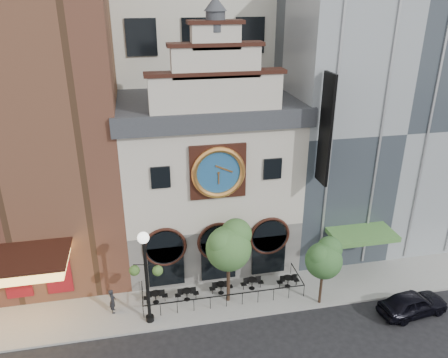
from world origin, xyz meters
TOP-DOWN VIEW (x-y plane):
  - ground at (0.00, 0.00)m, footprint 120.00×120.00m
  - sidewalk at (0.00, 2.50)m, footprint 44.00×5.00m
  - clock_building at (0.00, 7.82)m, footprint 12.60×8.78m
  - theater_building at (-13.00, 9.96)m, footprint 14.00×15.60m
  - retail_building at (12.99, 9.99)m, footprint 14.00×14.40m
  - cafe_railing at (0.00, 2.50)m, footprint 10.60×2.60m
  - bistro_0 at (-4.46, 2.54)m, footprint 1.58×0.68m
  - bistro_1 at (-2.42, 2.39)m, footprint 1.58×0.68m
  - bistro_2 at (-0.07, 2.63)m, footprint 1.58×0.68m
  - bistro_3 at (2.11, 2.69)m, footprint 1.58×0.68m
  - bistro_4 at (4.61, 2.42)m, footprint 1.58×0.68m
  - car_right at (11.52, -1.60)m, footprint 4.73×2.40m
  - pedestrian at (-7.17, 2.16)m, footprint 0.43×0.63m
  - lamppost at (-4.92, 0.86)m, footprint 1.98×0.93m
  - tree_left at (0.31, 1.87)m, footprint 3.00×2.89m
  - tree_right at (6.14, 0.44)m, footprint 2.43×2.34m

SIDE VIEW (x-z plane):
  - ground at x=0.00m, z-range 0.00..0.00m
  - sidewalk at x=0.00m, z-range 0.00..0.15m
  - cafe_railing at x=0.00m, z-range 0.15..1.05m
  - bistro_0 at x=-4.46m, z-range 0.16..1.06m
  - bistro_1 at x=-2.42m, z-range 0.16..1.06m
  - bistro_2 at x=-0.07m, z-range 0.16..1.06m
  - bistro_3 at x=2.11m, z-range 0.16..1.06m
  - bistro_4 at x=4.61m, z-range 0.16..1.06m
  - car_right at x=11.52m, z-range 0.00..1.54m
  - pedestrian at x=-7.17m, z-range 0.15..1.84m
  - tree_right at x=6.14m, z-range 1.24..5.92m
  - lamppost at x=-4.92m, z-range 0.90..7.20m
  - tree_left at x=0.31m, z-range 1.50..7.28m
  - clock_building at x=0.00m, z-range -2.64..16.01m
  - retail_building at x=12.99m, z-range 0.14..20.14m
  - theater_building at x=-13.00m, z-range 0.10..25.10m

